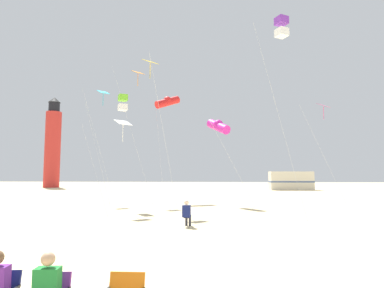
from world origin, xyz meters
The scene contains 13 objects.
ground centered at (0.00, 0.00, 0.00)m, with size 200.00×200.00×0.00m, color beige.
kite_flyer_standing centered at (1.74, 6.66, 0.61)m, with size 0.37×0.53×1.16m.
kite_tube_scarlet centered at (-1.60, 21.44, 8.98)m, with size 2.33×2.24×9.68m.
kite_diamond_white centered at (-2.78, 11.49, 5.27)m, with size 3.21×3.21×5.67m.
kite_box_violet centered at (6.76, 10.43, 10.64)m, with size 2.35×2.07×11.24m.
kite_tube_magenta centered at (3.08, 17.31, 6.04)m, with size 3.63×3.89×6.75m.
kite_box_lime centered at (-3.73, 14.69, 7.42)m, with size 3.10×3.10×8.01m.
kite_diamond_rainbow centered at (11.96, 20.41, 7.85)m, with size 3.00×2.83×8.38m.
kite_diamond_orange centered at (-3.83, 19.07, 10.57)m, with size 3.46×2.38×11.31m.
kite_diamond_gold centered at (-1.45, 13.59, 9.58)m, with size 2.49×2.49×10.22m.
kite_diamond_cyan centered at (-6.79, 18.94, 8.98)m, with size 2.81×2.22×9.58m.
lighthouse_distant centered at (-27.74, 50.02, 7.84)m, with size 2.80×2.80×16.80m.
rv_van_cream centered at (13.91, 43.58, 1.39)m, with size 6.54×2.63×2.80m.
Camera 1 is at (3.24, -7.88, 2.25)m, focal length 30.68 mm.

